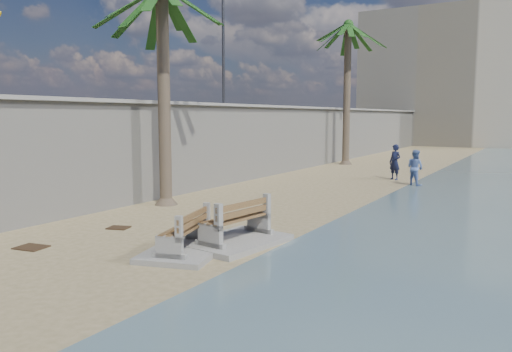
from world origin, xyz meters
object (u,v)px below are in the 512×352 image
at_px(bench_near, 236,226).
at_px(bench_far, 185,236).
at_px(person_b, 415,166).
at_px(person_a, 395,159).
at_px(palm_back, 348,27).

height_order(bench_near, bench_far, bench_near).
xyz_separation_m(bench_near, person_b, (1.25, 12.66, 0.43)).
distance_m(person_a, person_b, 2.00).
relative_size(bench_near, bench_far, 1.05).
distance_m(bench_far, person_a, 15.45).
bearing_deg(person_b, bench_near, 110.48).
relative_size(palm_back, person_b, 5.44).
height_order(palm_back, person_a, palm_back).
bearing_deg(palm_back, person_b, -51.60).
distance_m(palm_back, person_a, 10.85).
height_order(palm_back, person_b, palm_back).
height_order(bench_far, person_a, person_a).
xyz_separation_m(bench_far, person_b, (1.80, 13.91, 0.47)).
relative_size(bench_far, person_b, 1.45).
xyz_separation_m(bench_far, palm_back, (-4.29, 21.60, 8.11)).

